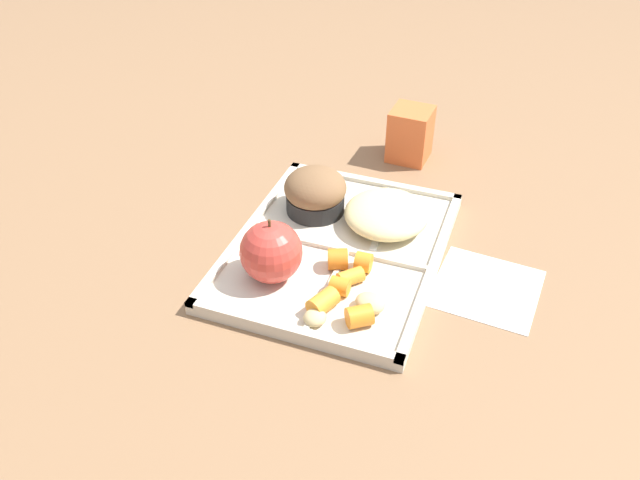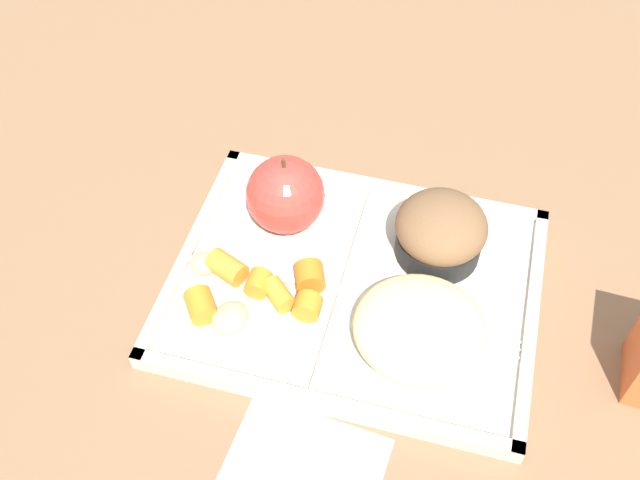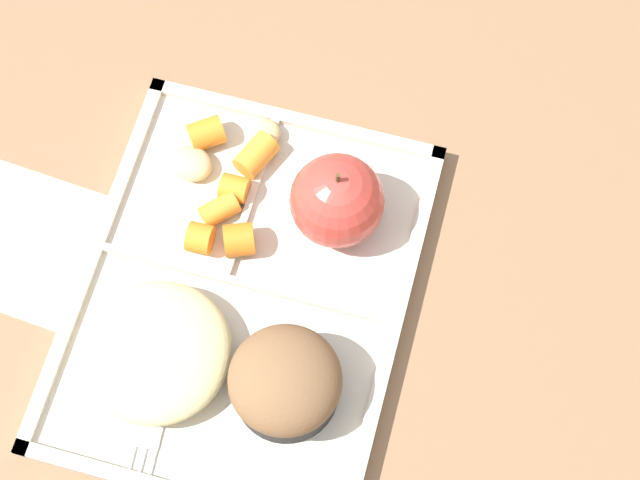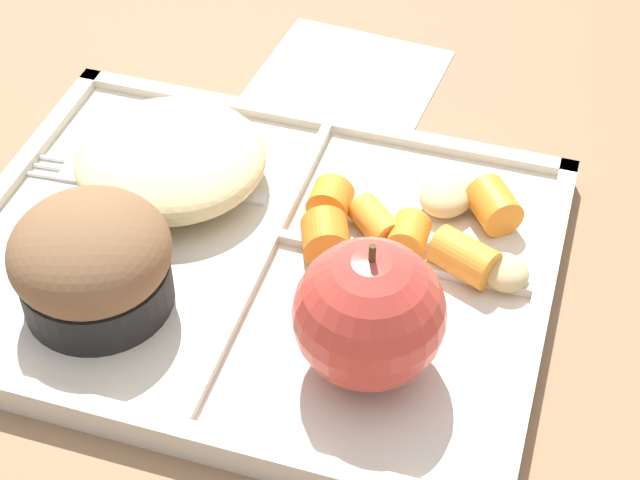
% 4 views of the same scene
% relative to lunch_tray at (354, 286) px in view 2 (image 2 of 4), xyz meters
% --- Properties ---
extents(ground, '(6.00, 6.00, 0.00)m').
position_rel_lunch_tray_xyz_m(ground, '(0.00, 0.00, -0.01)').
color(ground, '#846042').
extents(lunch_tray, '(0.35, 0.27, 0.02)m').
position_rel_lunch_tray_xyz_m(lunch_tray, '(0.00, 0.00, 0.00)').
color(lunch_tray, beige).
rests_on(lunch_tray, ground).
extents(green_apple, '(0.08, 0.08, 0.09)m').
position_rel_lunch_tray_xyz_m(green_apple, '(-0.09, 0.06, 0.04)').
color(green_apple, '#C63D33').
rests_on(green_apple, lunch_tray).
extents(bran_muffin, '(0.09, 0.09, 0.07)m').
position_rel_lunch_tray_xyz_m(bran_muffin, '(0.07, 0.06, 0.04)').
color(bran_muffin, black).
rests_on(bran_muffin, lunch_tray).
extents(carrot_slice_back, '(0.03, 0.02, 0.03)m').
position_rel_lunch_tray_xyz_m(carrot_slice_back, '(-0.03, -0.05, 0.02)').
color(carrot_slice_back, orange).
rests_on(carrot_slice_back, lunch_tray).
extents(carrot_slice_center, '(0.04, 0.04, 0.02)m').
position_rel_lunch_tray_xyz_m(carrot_slice_center, '(-0.12, -0.02, 0.02)').
color(carrot_slice_center, orange).
rests_on(carrot_slice_center, lunch_tray).
extents(carrot_slice_small, '(0.04, 0.03, 0.03)m').
position_rel_lunch_tray_xyz_m(carrot_slice_small, '(-0.04, -0.01, 0.02)').
color(carrot_slice_small, orange).
rests_on(carrot_slice_small, lunch_tray).
extents(carrot_slice_edge, '(0.04, 0.04, 0.02)m').
position_rel_lunch_tray_xyz_m(carrot_slice_edge, '(-0.06, -0.04, 0.02)').
color(carrot_slice_edge, orange).
rests_on(carrot_slice_edge, lunch_tray).
extents(carrot_slice_large, '(0.02, 0.02, 0.02)m').
position_rel_lunch_tray_xyz_m(carrot_slice_large, '(-0.09, -0.03, 0.02)').
color(carrot_slice_large, orange).
rests_on(carrot_slice_large, lunch_tray).
extents(carrot_slice_tilted, '(0.04, 0.04, 0.03)m').
position_rel_lunch_tray_xyz_m(carrot_slice_tilted, '(-0.13, -0.07, 0.02)').
color(carrot_slice_tilted, orange).
rests_on(carrot_slice_tilted, lunch_tray).
extents(potato_chunk_browned, '(0.04, 0.05, 0.02)m').
position_rel_lunch_tray_xyz_m(potato_chunk_browned, '(-0.10, -0.07, 0.01)').
color(potato_chunk_browned, tan).
rests_on(potato_chunk_browned, lunch_tray).
extents(potato_chunk_corner, '(0.04, 0.04, 0.02)m').
position_rel_lunch_tray_xyz_m(potato_chunk_corner, '(-0.14, -0.02, 0.01)').
color(potato_chunk_corner, tan).
rests_on(potato_chunk_corner, lunch_tray).
extents(egg_noodle_pile, '(0.12, 0.12, 0.04)m').
position_rel_lunch_tray_xyz_m(egg_noodle_pile, '(0.07, -0.05, 0.02)').
color(egg_noodle_pile, beige).
rests_on(egg_noodle_pile, lunch_tray).
extents(meatball_side, '(0.04, 0.04, 0.04)m').
position_rel_lunch_tray_xyz_m(meatball_side, '(0.07, -0.05, 0.02)').
color(meatball_side, brown).
rests_on(meatball_side, lunch_tray).
extents(meatball_front, '(0.03, 0.03, 0.03)m').
position_rel_lunch_tray_xyz_m(meatball_front, '(0.07, -0.05, 0.02)').
color(meatball_front, brown).
rests_on(meatball_front, lunch_tray).
extents(meatball_center, '(0.03, 0.03, 0.03)m').
position_rel_lunch_tray_xyz_m(meatball_center, '(0.07, -0.04, 0.02)').
color(meatball_center, brown).
rests_on(meatball_center, lunch_tray).
extents(plastic_fork, '(0.16, 0.03, 0.00)m').
position_rel_lunch_tray_xyz_m(plastic_fork, '(0.10, -0.04, 0.01)').
color(plastic_fork, silver).
rests_on(plastic_fork, lunch_tray).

